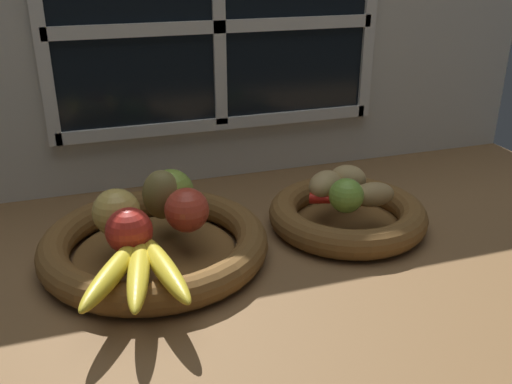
{
  "coord_description": "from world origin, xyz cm",
  "views": [
    {
      "loc": [
        -28.03,
        -79.17,
        44.85
      ],
      "look_at": [
        -2.06,
        -0.96,
        8.89
      ],
      "focal_mm": 39.51,
      "sensor_mm": 36.0,
      "label": 1
    }
  ],
  "objects_px": {
    "fruit_bowl_right": "(347,215)",
    "apple_red_right": "(187,210)",
    "banana_bunch_front": "(139,268)",
    "fruit_bowl_left": "(155,244)",
    "potato_oblong": "(325,185)",
    "lime_near": "(346,196)",
    "chili_pepper": "(341,200)",
    "apple_red_front": "(129,231)",
    "potato_small": "(373,195)",
    "apple_golden_left": "(116,212)",
    "potato_back": "(348,179)",
    "pear_brown": "(162,195)",
    "apple_green_back": "(171,192)"
  },
  "relations": [
    {
      "from": "fruit_bowl_right",
      "to": "apple_red_right",
      "type": "xyz_separation_m",
      "value": [
        -0.28,
        -0.02,
        0.06
      ]
    },
    {
      "from": "fruit_bowl_right",
      "to": "banana_bunch_front",
      "type": "distance_m",
      "value": 0.4
    },
    {
      "from": "fruit_bowl_left",
      "to": "potato_oblong",
      "type": "height_order",
      "value": "potato_oblong"
    },
    {
      "from": "lime_near",
      "to": "chili_pepper",
      "type": "bearing_deg",
      "value": 80.92
    },
    {
      "from": "fruit_bowl_left",
      "to": "banana_bunch_front",
      "type": "relative_size",
      "value": 1.76
    },
    {
      "from": "apple_red_front",
      "to": "potato_small",
      "type": "bearing_deg",
      "value": 4.27
    },
    {
      "from": "fruit_bowl_right",
      "to": "apple_red_front",
      "type": "height_order",
      "value": "apple_red_front"
    },
    {
      "from": "potato_oblong",
      "to": "fruit_bowl_right",
      "type": "bearing_deg",
      "value": -37.87
    },
    {
      "from": "apple_golden_left",
      "to": "lime_near",
      "type": "relative_size",
      "value": 1.26
    },
    {
      "from": "potato_back",
      "to": "fruit_bowl_left",
      "type": "bearing_deg",
      "value": -173.52
    },
    {
      "from": "fruit_bowl_right",
      "to": "apple_golden_left",
      "type": "distance_m",
      "value": 0.39
    },
    {
      "from": "fruit_bowl_left",
      "to": "potato_oblong",
      "type": "xyz_separation_m",
      "value": [
        0.3,
        0.03,
        0.05
      ]
    },
    {
      "from": "apple_golden_left",
      "to": "pear_brown",
      "type": "height_order",
      "value": "pear_brown"
    },
    {
      "from": "apple_green_back",
      "to": "apple_red_right",
      "type": "bearing_deg",
      "value": -80.09
    },
    {
      "from": "fruit_bowl_right",
      "to": "potato_back",
      "type": "bearing_deg",
      "value": 65.56
    },
    {
      "from": "pear_brown",
      "to": "fruit_bowl_left",
      "type": "bearing_deg",
      "value": -121.79
    },
    {
      "from": "apple_red_front",
      "to": "potato_oblong",
      "type": "relative_size",
      "value": 0.9
    },
    {
      "from": "potato_oblong",
      "to": "apple_red_front",
      "type": "bearing_deg",
      "value": -166.1
    },
    {
      "from": "potato_oblong",
      "to": "potato_back",
      "type": "bearing_deg",
      "value": 15.95
    },
    {
      "from": "apple_golden_left",
      "to": "chili_pepper",
      "type": "relative_size",
      "value": 0.67
    },
    {
      "from": "apple_red_right",
      "to": "potato_small",
      "type": "xyz_separation_m",
      "value": [
        0.31,
        -0.01,
        -0.01
      ]
    },
    {
      "from": "chili_pepper",
      "to": "apple_red_front",
      "type": "bearing_deg",
      "value": -144.54
    },
    {
      "from": "chili_pepper",
      "to": "apple_golden_left",
      "type": "bearing_deg",
      "value": -154.44
    },
    {
      "from": "apple_red_right",
      "to": "banana_bunch_front",
      "type": "bearing_deg",
      "value": -128.03
    },
    {
      "from": "fruit_bowl_right",
      "to": "apple_red_right",
      "type": "height_order",
      "value": "apple_red_right"
    },
    {
      "from": "apple_red_right",
      "to": "potato_back",
      "type": "bearing_deg",
      "value": 11.05
    },
    {
      "from": "banana_bunch_front",
      "to": "pear_brown",
      "type": "bearing_deg",
      "value": 70.14
    },
    {
      "from": "apple_red_right",
      "to": "apple_red_front",
      "type": "bearing_deg",
      "value": -156.18
    },
    {
      "from": "fruit_bowl_right",
      "to": "potato_small",
      "type": "bearing_deg",
      "value": -45.0
    },
    {
      "from": "apple_green_back",
      "to": "potato_oblong",
      "type": "bearing_deg",
      "value": -4.94
    },
    {
      "from": "apple_red_right",
      "to": "lime_near",
      "type": "relative_size",
      "value": 1.19
    },
    {
      "from": "banana_bunch_front",
      "to": "potato_oblong",
      "type": "height_order",
      "value": "potato_oblong"
    },
    {
      "from": "fruit_bowl_left",
      "to": "potato_small",
      "type": "xyz_separation_m",
      "value": [
        0.36,
        -0.03,
        0.05
      ]
    },
    {
      "from": "banana_bunch_front",
      "to": "chili_pepper",
      "type": "height_order",
      "value": "banana_bunch_front"
    },
    {
      "from": "fruit_bowl_left",
      "to": "lime_near",
      "type": "height_order",
      "value": "lime_near"
    },
    {
      "from": "apple_red_front",
      "to": "lime_near",
      "type": "bearing_deg",
      "value": 3.91
    },
    {
      "from": "fruit_bowl_right",
      "to": "chili_pepper",
      "type": "distance_m",
      "value": 0.04
    },
    {
      "from": "fruit_bowl_left",
      "to": "potato_small",
      "type": "relative_size",
      "value": 4.7
    },
    {
      "from": "potato_back",
      "to": "lime_near",
      "type": "xyz_separation_m",
      "value": [
        -0.04,
        -0.08,
        0.0
      ]
    },
    {
      "from": "banana_bunch_front",
      "to": "potato_back",
      "type": "bearing_deg",
      "value": 23.81
    },
    {
      "from": "potato_small",
      "to": "chili_pepper",
      "type": "bearing_deg",
      "value": 161.53
    },
    {
      "from": "pear_brown",
      "to": "chili_pepper",
      "type": "relative_size",
      "value": 0.76
    },
    {
      "from": "pear_brown",
      "to": "banana_bunch_front",
      "type": "bearing_deg",
      "value": -109.86
    },
    {
      "from": "banana_bunch_front",
      "to": "apple_golden_left",
      "type": "bearing_deg",
      "value": 95.77
    },
    {
      "from": "banana_bunch_front",
      "to": "potato_oblong",
      "type": "distance_m",
      "value": 0.37
    },
    {
      "from": "pear_brown",
      "to": "apple_golden_left",
      "type": "bearing_deg",
      "value": -156.59
    },
    {
      "from": "banana_bunch_front",
      "to": "potato_back",
      "type": "relative_size",
      "value": 3.14
    },
    {
      "from": "apple_golden_left",
      "to": "potato_oblong",
      "type": "height_order",
      "value": "apple_golden_left"
    },
    {
      "from": "apple_golden_left",
      "to": "banana_bunch_front",
      "type": "xyz_separation_m",
      "value": [
        0.01,
        -0.14,
        -0.02
      ]
    },
    {
      "from": "fruit_bowl_left",
      "to": "fruit_bowl_right",
      "type": "xyz_separation_m",
      "value": [
        0.33,
        -0.0,
        0.0
      ]
    }
  ]
}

